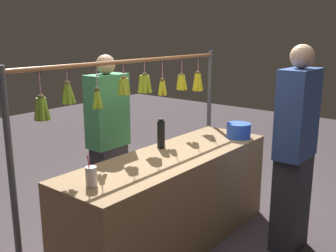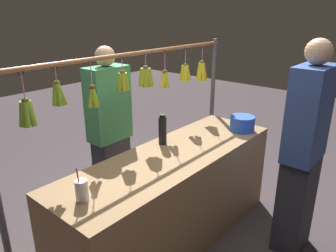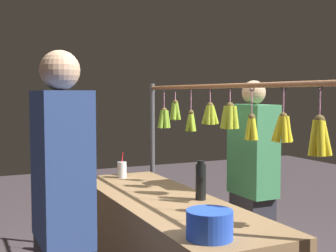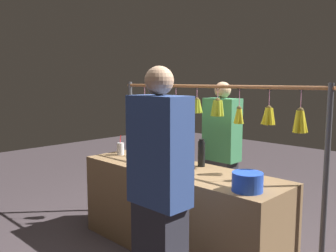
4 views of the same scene
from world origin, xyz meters
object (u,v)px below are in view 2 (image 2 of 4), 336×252
blue_bucket (242,123)px  customer_person (303,154)px  drink_cup (82,190)px  vendor_person (110,136)px  water_bottle (163,130)px

blue_bucket → customer_person: customer_person is taller
blue_bucket → drink_cup: size_ratio=1.06×
blue_bucket → vendor_person: size_ratio=0.14×
blue_bucket → vendor_person: 1.23m
water_bottle → drink_cup: bearing=12.1°
blue_bucket → vendor_person: bearing=-45.1°
water_bottle → vendor_person: vendor_person is taller
blue_bucket → customer_person: (0.25, 0.65, -0.03)m
vendor_person → customer_person: bearing=112.1°
vendor_person → customer_person: customer_person is taller
drink_cup → vendor_person: 1.09m
vendor_person → drink_cup: bearing=41.4°
drink_cup → vendor_person: size_ratio=0.13×
vendor_person → customer_person: 1.64m
drink_cup → water_bottle: bearing=-167.9°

